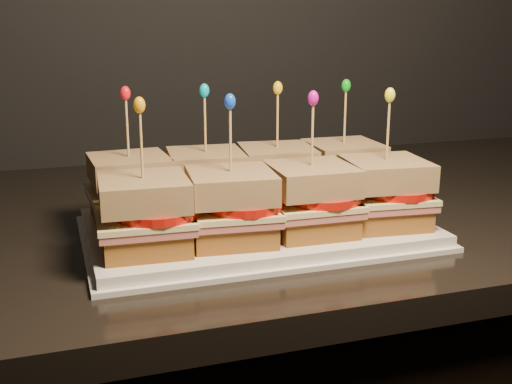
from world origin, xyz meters
name	(u,v)px	position (x,y,z in m)	size (l,w,h in m)	color
granite_slab	(311,211)	(-0.63, 1.66, 0.88)	(2.34, 0.69, 0.03)	black
platter	(256,229)	(-0.76, 1.54, 0.90)	(0.40, 0.25, 0.02)	white
platter_rim	(256,233)	(-0.76, 1.54, 0.90)	(0.41, 0.26, 0.01)	white
sandwich_0_bread_bot	(132,210)	(-0.90, 1.59, 0.92)	(0.09, 0.09, 0.02)	#5F3212
sandwich_0_ham	(131,197)	(-0.90, 1.59, 0.94)	(0.10, 0.09, 0.01)	#BD6153
sandwich_0_cheese	(131,191)	(-0.90, 1.59, 0.95)	(0.10, 0.10, 0.01)	#F4E39C
sandwich_0_tomato	(141,185)	(-0.89, 1.59, 0.96)	(0.09, 0.09, 0.01)	red
sandwich_0_bread_top	(129,169)	(-0.90, 1.59, 0.98)	(0.09, 0.09, 0.03)	#5B340F
sandwich_0_pick	(127,132)	(-0.90, 1.59, 1.02)	(0.00, 0.00, 0.09)	tan
sandwich_0_frill	(125,93)	(-0.90, 1.59, 1.07)	(0.01, 0.01, 0.02)	red
sandwich_1_bread_bot	(207,203)	(-0.80, 1.59, 0.92)	(0.09, 0.09, 0.02)	#5F3212
sandwich_1_ham	(206,190)	(-0.80, 1.59, 0.94)	(0.10, 0.09, 0.01)	#BD6153
sandwich_1_cheese	(206,185)	(-0.80, 1.59, 0.95)	(0.10, 0.10, 0.01)	#F4E39C
sandwich_1_tomato	(217,180)	(-0.79, 1.59, 0.96)	(0.09, 0.09, 0.01)	red
sandwich_1_bread_top	(206,164)	(-0.80, 1.59, 0.98)	(0.09, 0.09, 0.03)	#5B340F
sandwich_1_pick	(205,127)	(-0.80, 1.59, 1.02)	(0.00, 0.00, 0.09)	tan
sandwich_1_frill	(204,90)	(-0.80, 1.59, 1.07)	(0.01, 0.01, 0.02)	#03ABC2
sandwich_2_bread_bot	(277,197)	(-0.71, 1.59, 0.92)	(0.09, 0.09, 0.02)	#5F3212
sandwich_2_ham	(277,185)	(-0.71, 1.59, 0.94)	(0.10, 0.09, 0.01)	#BD6153
sandwich_2_cheese	(277,179)	(-0.71, 1.59, 0.95)	(0.10, 0.10, 0.01)	#F4E39C
sandwich_2_tomato	(287,174)	(-0.70, 1.59, 0.96)	(0.09, 0.09, 0.01)	red
sandwich_2_bread_top	(277,159)	(-0.71, 1.59, 0.98)	(0.09, 0.09, 0.03)	#5B340F
sandwich_2_pick	(277,124)	(-0.71, 1.59, 1.02)	(0.00, 0.00, 0.09)	tan
sandwich_2_frill	(278,88)	(-0.71, 1.59, 1.07)	(0.01, 0.01, 0.02)	yellow
sandwich_3_bread_bot	(342,191)	(-0.62, 1.59, 0.92)	(0.09, 0.09, 0.02)	#5F3212
sandwich_3_ham	(343,179)	(-0.62, 1.59, 0.94)	(0.10, 0.09, 0.01)	#BD6153
sandwich_3_cheese	(343,174)	(-0.62, 1.59, 0.95)	(0.10, 0.10, 0.01)	#F4E39C
sandwich_3_tomato	(353,169)	(-0.60, 1.59, 0.96)	(0.09, 0.09, 0.01)	red
sandwich_3_bread_top	(344,154)	(-0.62, 1.59, 0.98)	(0.09, 0.09, 0.03)	#5B340F
sandwich_3_pick	(345,120)	(-0.62, 1.59, 1.02)	(0.00, 0.00, 0.09)	tan
sandwich_3_frill	(346,86)	(-0.62, 1.59, 1.07)	(0.01, 0.01, 0.02)	#10A817
sandwich_4_bread_bot	(146,239)	(-0.90, 1.48, 0.92)	(0.09, 0.09, 0.02)	#5F3212
sandwich_4_ham	(145,224)	(-0.90, 1.48, 0.94)	(0.10, 0.09, 0.01)	#BD6153
sandwich_4_cheese	(145,218)	(-0.90, 1.48, 0.95)	(0.10, 0.10, 0.01)	#F4E39C
sandwich_4_tomato	(157,211)	(-0.89, 1.47, 0.96)	(0.09, 0.09, 0.01)	red
sandwich_4_bread_top	(143,192)	(-0.90, 1.48, 0.98)	(0.09, 0.09, 0.03)	#5B340F
sandwich_4_pick	(141,149)	(-0.90, 1.48, 1.02)	(0.00, 0.00, 0.09)	tan
sandwich_4_frill	(139,105)	(-0.90, 1.48, 1.07)	(0.01, 0.01, 0.02)	orange
sandwich_5_bread_bot	(231,230)	(-0.80, 1.48, 0.92)	(0.09, 0.09, 0.02)	#5F3212
sandwich_5_ham	(231,216)	(-0.80, 1.48, 0.94)	(0.10, 0.09, 0.01)	#BD6153
sandwich_5_cheese	(231,210)	(-0.80, 1.48, 0.95)	(0.10, 0.10, 0.01)	#F4E39C
sandwich_5_tomato	(243,203)	(-0.79, 1.47, 0.96)	(0.09, 0.09, 0.01)	red
sandwich_5_bread_top	(231,185)	(-0.80, 1.48, 0.98)	(0.09, 0.09, 0.03)	#5B340F
sandwich_5_pick	(230,144)	(-0.80, 1.48, 1.02)	(0.00, 0.00, 0.09)	tan
sandwich_5_frill	(230,101)	(-0.80, 1.48, 1.07)	(0.01, 0.01, 0.02)	blue
sandwich_6_bread_bot	(310,222)	(-0.71, 1.48, 0.92)	(0.09, 0.09, 0.02)	#5F3212
sandwich_6_ham	(311,208)	(-0.71, 1.48, 0.94)	(0.10, 0.09, 0.01)	#BD6153
sandwich_6_cheese	(311,202)	(-0.71, 1.48, 0.95)	(0.10, 0.10, 0.01)	#F4E39C
sandwich_6_tomato	(323,196)	(-0.70, 1.47, 0.96)	(0.09, 0.09, 0.01)	red
sandwich_6_bread_top	(311,179)	(-0.71, 1.48, 0.98)	(0.09, 0.09, 0.03)	#5B340F
sandwich_6_pick	(312,139)	(-0.71, 1.48, 1.02)	(0.00, 0.00, 0.09)	tan
sandwich_6_frill	(313,98)	(-0.71, 1.48, 1.07)	(0.01, 0.01, 0.02)	#C71098
sandwich_7_bread_bot	(383,214)	(-0.62, 1.48, 0.92)	(0.09, 0.09, 0.02)	#5F3212
sandwich_7_ham	(384,201)	(-0.62, 1.48, 0.94)	(0.10, 0.09, 0.01)	#BD6153
sandwich_7_cheese	(385,195)	(-0.62, 1.48, 0.95)	(0.10, 0.10, 0.01)	#F4E39C
sandwich_7_tomato	(396,190)	(-0.60, 1.47, 0.96)	(0.09, 0.09, 0.01)	red
sandwich_7_bread_top	(386,173)	(-0.62, 1.48, 0.98)	(0.09, 0.09, 0.03)	#5B340F
sandwich_7_pick	(388,134)	(-0.62, 1.48, 1.02)	(0.00, 0.00, 0.09)	tan
sandwich_7_frill	(390,95)	(-0.62, 1.48, 1.07)	(0.01, 0.01, 0.02)	yellow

